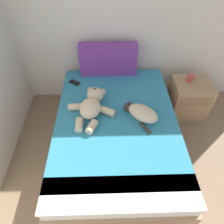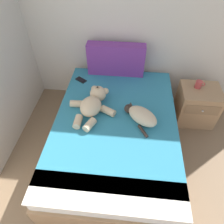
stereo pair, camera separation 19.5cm
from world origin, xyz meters
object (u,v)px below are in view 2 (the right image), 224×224
(bed, at_px, (115,135))
(cat, at_px, (141,115))
(nightstand, at_px, (196,105))
(patterned_cushion, at_px, (116,59))
(cell_phone, at_px, (81,80))
(mug, at_px, (199,84))
(teddy_bear, at_px, (93,103))

(bed, distance_m, cat, 0.42)
(nightstand, bearing_deg, patterned_cushion, 166.92)
(bed, xyz_separation_m, nightstand, (1.03, 0.60, 0.00))
(cat, bearing_deg, cell_phone, 141.07)
(bed, relative_size, patterned_cushion, 2.60)
(patterned_cushion, xyz_separation_m, nightstand, (1.10, -0.26, -0.46))
(patterned_cushion, distance_m, mug, 1.08)
(teddy_bear, bearing_deg, cat, -12.89)
(bed, distance_m, patterned_cushion, 0.97)
(cat, relative_size, cell_phone, 2.51)
(patterned_cushion, bearing_deg, bed, -85.05)
(teddy_bear, xyz_separation_m, cell_phone, (-0.25, 0.50, -0.08))
(nightstand, bearing_deg, bed, -149.86)
(bed, bearing_deg, patterned_cushion, 94.95)
(teddy_bear, bearing_deg, nightstand, 19.40)
(mug, bearing_deg, bed, -146.50)
(bed, bearing_deg, mug, 33.50)
(patterned_cushion, xyz_separation_m, teddy_bear, (-0.19, -0.71, -0.12))
(cell_phone, distance_m, nightstand, 1.56)
(nightstand, bearing_deg, teddy_bear, -160.60)
(teddy_bear, bearing_deg, patterned_cushion, 75.00)
(bed, distance_m, teddy_bear, 0.46)
(mug, bearing_deg, cell_phone, -179.97)
(nightstand, height_order, mug, mug)
(patterned_cushion, relative_size, cat, 1.79)
(patterned_cushion, bearing_deg, mug, -11.07)
(bed, bearing_deg, teddy_bear, 151.79)
(bed, distance_m, cell_phone, 0.86)
(patterned_cushion, bearing_deg, cell_phone, -154.74)
(cell_phone, bearing_deg, nightstand, -1.84)
(bed, bearing_deg, cell_phone, 128.37)
(patterned_cushion, distance_m, teddy_bear, 0.75)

